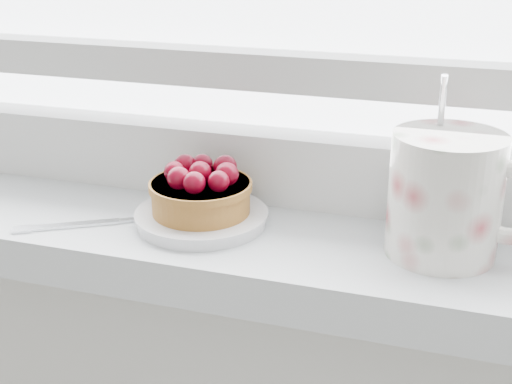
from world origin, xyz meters
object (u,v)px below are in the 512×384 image
at_px(raspberry_tart, 201,190).
at_px(fork, 104,222).
at_px(floral_mug, 450,193).
at_px(saucer, 202,218).

xyz_separation_m(raspberry_tart, fork, (-0.09, -0.03, -0.03)).
relative_size(floral_mug, fork, 1.00).
height_order(saucer, floral_mug, floral_mug).
bearing_deg(fork, raspberry_tart, 18.37).
bearing_deg(raspberry_tart, floral_mug, 1.24).
xyz_separation_m(raspberry_tart, floral_mug, (0.22, 0.00, 0.02)).
distance_m(saucer, raspberry_tart, 0.03).
relative_size(saucer, floral_mug, 0.82).
distance_m(raspberry_tart, floral_mug, 0.22).
bearing_deg(floral_mug, fork, -173.75).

